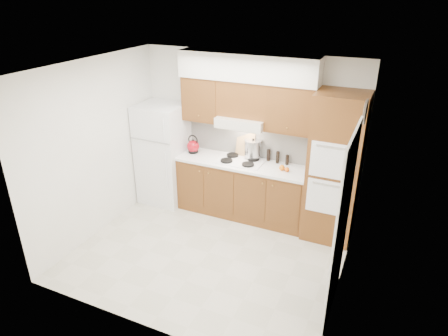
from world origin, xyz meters
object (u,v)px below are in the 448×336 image
at_px(kettle, 193,146).
at_px(stock_pot, 253,149).
at_px(fridge, 164,154).
at_px(oven_cabinet, 334,169).

distance_m(kettle, stock_pot, 1.00).
bearing_deg(fridge, stock_pot, 9.61).
bearing_deg(oven_cabinet, fridge, -179.30).
distance_m(oven_cabinet, stock_pot, 1.34).
relative_size(fridge, oven_cabinet, 0.78).
height_order(fridge, stock_pot, fridge).
xyz_separation_m(fridge, stock_pot, (1.52, 0.26, 0.25)).
height_order(fridge, oven_cabinet, oven_cabinet).
xyz_separation_m(fridge, kettle, (0.54, 0.08, 0.19)).
bearing_deg(kettle, oven_cabinet, -0.43).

